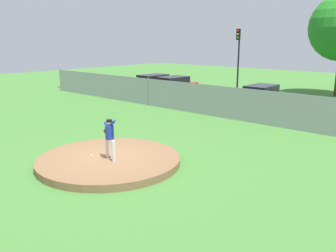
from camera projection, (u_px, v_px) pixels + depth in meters
ground_plane at (201, 134)px, 18.26m from camera, size 80.00×80.00×0.00m
asphalt_strip at (275, 110)px, 24.43m from camera, size 44.00×7.00×0.01m
pitchers_mound at (109, 160)px, 13.88m from camera, size 5.53×5.53×0.28m
pitcher_youth at (110, 135)px, 13.36m from camera, size 0.83×0.32×1.62m
baseball at (91, 156)px, 13.86m from camera, size 0.07×0.07×0.07m
chainlink_fence at (242, 105)px, 20.93m from camera, size 38.85×0.07×2.05m
parked_car_red at (173, 87)px, 30.22m from camera, size 2.02×4.61×1.66m
parked_car_burgundy at (153, 84)px, 32.10m from camera, size 1.89×4.69×1.64m
parked_car_charcoal at (261, 97)px, 24.99m from camera, size 1.93×4.60×1.61m
traffic_cone_orange at (193, 103)px, 25.71m from camera, size 0.40×0.40×0.55m
traffic_light_near at (238, 51)px, 30.01m from camera, size 0.28×0.46×5.55m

